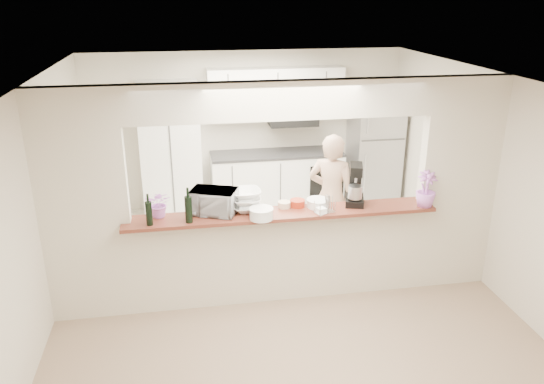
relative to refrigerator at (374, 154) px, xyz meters
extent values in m
plane|color=tan|center=(-2.05, -2.65, -0.85)|extent=(6.00, 6.00, 0.00)
cube|color=silver|center=(-2.05, -1.10, -0.84)|extent=(5.00, 2.90, 0.01)
cube|color=beige|center=(-4.10, -2.65, 0.40)|extent=(0.90, 0.15, 2.50)
cube|color=beige|center=(0.00, -2.65, 0.40)|extent=(0.90, 0.15, 2.50)
cube|color=beige|center=(-2.05, -2.65, 1.45)|extent=(3.20, 0.15, 0.40)
cube|color=beige|center=(-2.05, -2.65, -0.32)|extent=(3.20, 0.15, 1.05)
cube|color=brown|center=(-2.05, -2.70, 0.22)|extent=(3.40, 0.38, 0.04)
cube|color=white|center=(-3.25, 0.05, 0.20)|extent=(0.90, 0.60, 2.10)
cube|color=white|center=(-1.60, 0.05, -0.40)|extent=(2.10, 0.60, 0.90)
cube|color=#323235|center=(-1.60, 0.05, 0.07)|extent=(2.10, 0.62, 0.04)
cube|color=white|center=(-1.60, 0.18, 1.02)|extent=(2.10, 0.35, 0.75)
cube|color=black|center=(-1.35, 0.07, 0.59)|extent=(0.75, 0.45, 0.12)
cube|color=black|center=(-0.85, -0.25, -0.35)|extent=(0.55, 0.02, 0.55)
cube|color=#9E9EA3|center=(0.00, 0.00, 0.00)|extent=(0.75, 0.70, 1.70)
imported|color=#D571C1|center=(-3.35, -2.60, 0.39)|extent=(0.31, 0.28, 0.30)
cylinder|color=black|center=(-3.45, -2.80, 0.37)|extent=(0.07, 0.07, 0.25)
cylinder|color=black|center=(-3.45, -2.80, 0.54)|extent=(0.02, 0.02, 0.09)
cylinder|color=black|center=(-3.05, -2.80, 0.38)|extent=(0.08, 0.08, 0.28)
cylinder|color=black|center=(-3.05, -2.80, 0.57)|extent=(0.03, 0.03, 0.10)
imported|color=#B1B1B6|center=(-2.78, -2.60, 0.37)|extent=(0.57, 0.48, 0.27)
imported|color=white|center=(-2.43, -2.60, 0.36)|extent=(0.35, 0.35, 0.24)
cylinder|color=white|center=(-2.30, -2.84, 0.30)|extent=(0.25, 0.25, 0.11)
cylinder|color=white|center=(-2.30, -2.84, 0.35)|extent=(0.26, 0.26, 0.01)
cylinder|color=white|center=(-1.63, -2.62, 0.28)|extent=(0.24, 0.24, 0.08)
cylinder|color=white|center=(-1.63, -2.62, 0.33)|extent=(0.25, 0.25, 0.01)
cylinder|color=maroon|center=(-1.85, -2.57, 0.28)|extent=(0.17, 0.17, 0.08)
cylinder|color=#CFB592|center=(-2.00, -2.57, 0.27)|extent=(0.14, 0.14, 0.07)
cube|color=silver|center=(-1.60, -2.80, 0.25)|extent=(0.24, 0.19, 0.01)
cube|color=white|center=(-1.60, -2.80, 0.28)|extent=(0.11, 0.11, 0.05)
cube|color=black|center=(-1.20, -2.60, 0.28)|extent=(0.28, 0.36, 0.08)
cube|color=black|center=(-1.17, -2.49, 0.48)|extent=(0.16, 0.15, 0.33)
cube|color=black|center=(-1.20, -2.61, 0.65)|extent=(0.21, 0.29, 0.11)
cylinder|color=#B7B7BC|center=(-1.22, -2.66, 0.41)|extent=(0.16, 0.16, 0.14)
imported|color=#B26DCA|center=(-0.45, -2.80, 0.44)|extent=(0.24, 0.24, 0.41)
imported|color=tan|center=(-1.22, -1.75, -0.01)|extent=(0.73, 0.66, 1.67)
camera|label=1|loc=(-3.07, -7.90, 2.48)|focal=35.00mm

